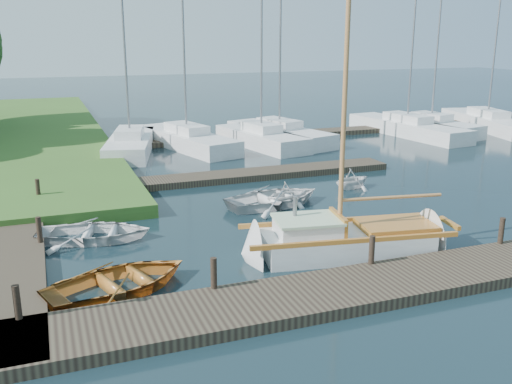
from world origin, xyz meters
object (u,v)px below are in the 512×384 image
object	(u,v)px
tender_d	(352,177)
marina_boat_5	(407,126)
mooring_post_5	(38,189)
marina_boat_7	(487,121)
dinghy	(119,277)
marina_boat_2	(261,137)
marina_boat_6	(431,125)
mooring_post_4	(39,230)
marina_boat_1	(187,138)
marina_boat_0	(130,143)
marina_boat_3	(279,132)
mooring_post_1	(214,273)
mooring_post_2	(372,250)
tender_c	(275,195)
mooring_post_3	(501,231)
tender_a	(94,229)
sailboat	(350,242)
tender_b	(288,192)
mooring_post_0	(17,302)

from	to	relation	value
tender_d	marina_boat_5	xyz separation A→B (m)	(10.28, 10.72, 0.08)
mooring_post_5	marina_boat_7	distance (m)	31.09
dinghy	marina_boat_2	bearing A→B (deg)	-49.88
marina_boat_2	marina_boat_6	size ratio (longest dim) A/B	1.02
mooring_post_4	marina_boat_1	world-z (taller)	marina_boat_1
mooring_post_4	marina_boat_1	bearing A→B (deg)	60.78
marina_boat_0	marina_boat_3	distance (m)	9.20
mooring_post_1	marina_boat_2	distance (m)	20.41
mooring_post_1	mooring_post_2	world-z (taller)	same
tender_c	marina_boat_0	bearing A→B (deg)	6.74
mooring_post_3	tender_a	size ratio (longest dim) A/B	0.23
mooring_post_1	tender_a	world-z (taller)	mooring_post_1
tender_a	tender_d	distance (m)	11.37
marina_boat_7	mooring_post_3	bearing A→B (deg)	151.64
tender_a	marina_boat_5	world-z (taller)	marina_boat_5
marina_boat_3	dinghy	bearing A→B (deg)	130.54
marina_boat_7	sailboat	bearing A→B (deg)	142.74
tender_c	marina_boat_1	world-z (taller)	marina_boat_1
marina_boat_3	mooring_post_3	bearing A→B (deg)	160.98
dinghy	tender_b	bearing A→B (deg)	-70.11
mooring_post_3	tender_b	distance (m)	8.00
mooring_post_1	mooring_post_4	size ratio (longest dim) A/B	1.00
mooring_post_0	mooring_post_2	size ratio (longest dim) A/B	1.00
marina_boat_0	marina_boat_5	bearing A→B (deg)	-77.10
dinghy	tender_d	world-z (taller)	tender_d
tender_b	marina_boat_6	bearing A→B (deg)	-65.93
mooring_post_5	sailboat	bearing A→B (deg)	-43.97
mooring_post_2	dinghy	bearing A→B (deg)	169.11
tender_d	marina_boat_1	world-z (taller)	marina_boat_1
mooring_post_5	tender_a	distance (m)	4.85
mooring_post_2	mooring_post_4	world-z (taller)	same
sailboat	marina_boat_6	size ratio (longest dim) A/B	0.88
mooring_post_2	tender_c	size ratio (longest dim) A/B	0.21
marina_boat_1	mooring_post_3	bearing A→B (deg)	178.44
marina_boat_1	marina_boat_6	xyz separation A→B (m)	(16.52, -0.90, 0.01)
tender_a	marina_boat_3	world-z (taller)	marina_boat_3
mooring_post_0	mooring_post_4	distance (m)	5.02
marina_boat_1	marina_boat_5	bearing A→B (deg)	-108.14
mooring_post_5	marina_boat_3	world-z (taller)	marina_boat_3
dinghy	marina_boat_5	size ratio (longest dim) A/B	0.32
mooring_post_2	marina_boat_0	xyz separation A→B (m)	(-3.61, 19.35, -0.14)
dinghy	marina_boat_0	size ratio (longest dim) A/B	0.39
mooring_post_1	marina_boat_5	distance (m)	26.77
mooring_post_1	marina_boat_7	bearing A→B (deg)	36.58
mooring_post_0	mooring_post_4	world-z (taller)	same
tender_a	marina_boat_3	size ratio (longest dim) A/B	0.32
dinghy	marina_boat_3	distance (m)	22.10
marina_boat_0	marina_boat_2	world-z (taller)	marina_boat_2
mooring_post_2	mooring_post_4	xyz separation A→B (m)	(-8.50, 5.00, 0.00)
mooring_post_0	sailboat	size ratio (longest dim) A/B	0.08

